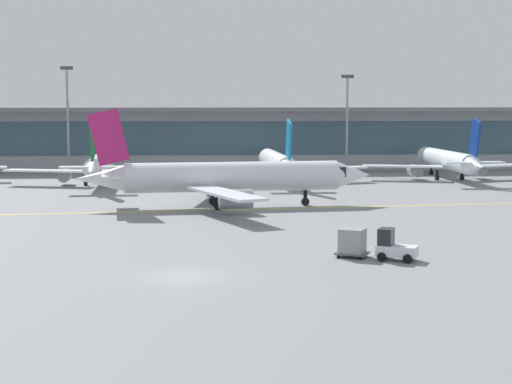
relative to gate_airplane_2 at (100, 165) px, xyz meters
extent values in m
plane|color=gray|center=(12.17, -55.61, -2.54)|extent=(400.00, 400.00, 0.00)
cube|color=yellow|center=(15.99, -25.19, -2.53)|extent=(109.34, 12.72, 0.01)
cube|color=#9EA3A8|center=(12.17, 24.56, 1.96)|extent=(174.79, 8.00, 9.00)
cube|color=#385666|center=(12.17, 20.48, 2.41)|extent=(167.79, 0.16, 5.04)
cube|color=slate|center=(12.17, 23.06, 6.76)|extent=(181.78, 11.00, 0.60)
cylinder|color=white|center=(-0.02, 0.33, 0.08)|extent=(3.40, 18.44, 2.55)
cone|color=white|center=(-0.51, 11.01, 0.08)|extent=(2.56, 3.17, 2.42)
cube|color=black|center=(-0.42, 8.98, 0.40)|extent=(2.09, 2.38, 0.89)
cone|color=white|center=(0.51, -10.87, 0.08)|extent=(2.35, 4.17, 2.16)
cube|color=white|center=(-6.46, -1.47, -0.62)|extent=(10.76, 4.76, 0.21)
cylinder|color=#999EA3|center=(-4.41, -0.25, -1.33)|extent=(1.70, 2.77, 1.57)
cube|color=white|center=(6.56, -0.86, -0.62)|extent=(10.70, 5.64, 0.21)
cylinder|color=#999EA3|center=(4.42, 0.16, -1.33)|extent=(1.70, 2.77, 1.57)
cube|color=#19662D|center=(0.47, -10.05, 3.53)|extent=(0.43, 3.44, 4.80)
cube|color=white|center=(-1.42, -9.84, 0.47)|extent=(3.83, 1.97, 0.18)
cube|color=white|center=(2.33, -9.66, 0.47)|extent=(3.83, 1.97, 0.18)
cylinder|color=black|center=(-0.31, 6.74, -1.86)|extent=(0.33, 0.33, 1.35)
cylinder|color=black|center=(-0.31, 6.74, -2.20)|extent=(0.44, 0.69, 0.67)
cylinder|color=black|center=(-1.67, -1.25, -1.86)|extent=(0.33, 0.33, 1.35)
cylinder|color=black|center=(-1.67, -1.25, -2.20)|extent=(0.44, 0.69, 0.67)
cylinder|color=black|center=(1.78, -1.09, -1.86)|extent=(0.33, 0.33, 1.35)
cylinder|color=black|center=(1.78, -1.09, -2.20)|extent=(0.44, 0.69, 0.67)
cylinder|color=white|center=(22.47, 1.58, 0.08)|extent=(3.50, 18.45, 2.55)
cone|color=white|center=(21.91, 12.26, 0.08)|extent=(2.57, 3.18, 2.42)
cube|color=black|center=(22.02, 10.22, 0.40)|extent=(2.10, 2.39, 0.89)
cone|color=white|center=(23.05, -9.61, 0.08)|extent=(2.37, 4.18, 2.16)
cube|color=white|center=(16.04, -0.26, -0.62)|extent=(10.76, 4.71, 0.21)
cylinder|color=#999EA3|center=(18.07, 0.97, -1.33)|extent=(1.71, 2.77, 1.57)
cube|color=white|center=(29.05, 0.42, -0.62)|extent=(10.70, 5.68, 0.21)
cylinder|color=#999EA3|center=(26.90, 1.43, -1.33)|extent=(1.71, 2.77, 1.57)
cube|color=#1472B2|center=(23.01, -8.80, 3.53)|extent=(0.45, 3.44, 4.80)
cube|color=white|center=(21.12, -8.60, 0.47)|extent=(3.83, 1.99, 0.18)
cube|color=white|center=(24.86, -8.40, 0.47)|extent=(3.83, 1.99, 0.18)
cylinder|color=black|center=(22.13, 7.99, -1.86)|extent=(0.33, 0.33, 1.35)
cylinder|color=black|center=(22.13, 7.99, -2.20)|extent=(0.45, 0.69, 0.67)
cylinder|color=black|center=(20.82, -0.01, -1.86)|extent=(0.33, 0.33, 1.35)
cylinder|color=black|center=(20.82, -0.01, -2.20)|extent=(0.45, 0.69, 0.67)
cylinder|color=black|center=(24.27, 0.17, -1.86)|extent=(0.33, 0.33, 1.35)
cylinder|color=black|center=(24.27, 0.17, -2.20)|extent=(0.45, 0.69, 0.67)
cylinder|color=white|center=(45.79, 4.86, 0.08)|extent=(3.25, 18.42, 2.55)
cone|color=white|center=(45.37, 15.55, 0.08)|extent=(2.54, 3.15, 2.42)
cube|color=black|center=(45.45, 13.51, 0.40)|extent=(2.07, 2.37, 0.89)
cone|color=white|center=(46.22, -6.34, 0.08)|extent=(2.32, 4.16, 2.16)
cube|color=white|center=(39.33, 3.11, -0.62)|extent=(10.76, 4.83, 0.21)
cylinder|color=#999EA3|center=(41.39, 4.31, -1.33)|extent=(1.68, 2.76, 1.57)
cube|color=white|center=(52.36, 3.61, -0.62)|extent=(10.71, 5.56, 0.21)
cylinder|color=#999EA3|center=(50.22, 4.65, -1.33)|extent=(1.68, 2.76, 1.57)
cube|color=navy|center=(46.19, -5.53, 3.53)|extent=(0.40, 3.44, 4.80)
cube|color=white|center=(44.31, -5.30, 0.47)|extent=(3.81, 1.94, 0.18)
cube|color=white|center=(48.05, -5.15, 0.47)|extent=(3.81, 1.94, 0.18)
cylinder|color=black|center=(45.54, 11.27, -1.86)|extent=(0.33, 0.33, 1.35)
cylinder|color=black|center=(45.54, 11.27, -2.20)|extent=(0.44, 0.69, 0.67)
cylinder|color=black|center=(44.12, 3.29, -1.86)|extent=(0.33, 0.33, 1.35)
cylinder|color=black|center=(44.12, 3.29, -2.20)|extent=(0.44, 0.69, 0.67)
cylinder|color=black|center=(47.57, 3.43, -1.86)|extent=(0.33, 0.33, 1.35)
cylinder|color=black|center=(47.57, 3.43, -2.20)|extent=(0.44, 0.69, 0.67)
cylinder|color=silver|center=(15.99, -23.19, 0.49)|extent=(21.39, 5.31, 2.94)
cone|color=silver|center=(28.27, -21.80, 0.49)|extent=(3.82, 3.18, 2.80)
cube|color=black|center=(25.93, -22.07, 0.86)|extent=(2.89, 2.58, 1.03)
cone|color=silver|center=(3.12, -24.65, 0.49)|extent=(4.96, 3.02, 2.50)
cube|color=silver|center=(13.42, -15.90, -0.32)|extent=(4.75, 12.41, 0.24)
cylinder|color=#999EA3|center=(14.99, -18.16, -1.14)|extent=(3.30, 2.16, 1.82)
cube|color=silver|center=(15.12, -30.87, -0.32)|extent=(7.20, 12.26, 0.24)
cylinder|color=#999EA3|center=(16.13, -28.31, -1.14)|extent=(3.30, 2.16, 1.82)
cube|color=#B21E66|center=(4.06, -24.54, 4.47)|extent=(3.98, 0.76, 5.54)
cube|color=silver|center=(4.16, -22.35, 0.93)|extent=(2.55, 4.53, 0.21)
cube|color=silver|center=(4.64, -26.65, 0.93)|extent=(2.55, 4.53, 0.21)
cylinder|color=black|center=(23.36, -22.36, -1.76)|extent=(0.38, 0.38, 1.56)
cylinder|color=black|center=(23.36, -22.36, -2.15)|extent=(0.83, 0.56, 0.78)
cylinder|color=black|center=(14.05, -21.41, -1.76)|extent=(0.38, 0.38, 1.56)
cylinder|color=black|center=(14.05, -21.41, -2.15)|extent=(0.83, 0.56, 0.78)
cylinder|color=black|center=(14.49, -25.36, -1.76)|extent=(0.38, 0.38, 1.56)
cylinder|color=black|center=(14.49, -25.36, -2.15)|extent=(0.83, 0.56, 0.78)
cube|color=silver|center=(25.96, -51.43, -1.89)|extent=(2.95, 2.39, 0.70)
cube|color=#1E2328|center=(25.28, -51.11, -0.99)|extent=(1.35, 1.51, 1.10)
cylinder|color=black|center=(27.03, -51.17, -2.24)|extent=(0.64, 0.46, 0.60)
cylinder|color=black|center=(26.42, -52.43, -2.24)|extent=(0.64, 0.46, 0.60)
cylinder|color=black|center=(25.50, -50.43, -2.24)|extent=(0.64, 0.46, 0.60)
cylinder|color=black|center=(24.89, -51.70, -2.24)|extent=(0.64, 0.46, 0.60)
cube|color=#595B60|center=(23.23, -50.12, -2.26)|extent=(2.59, 2.35, 0.12)
cube|color=gray|center=(23.23, -50.12, -1.40)|extent=(2.09, 2.05, 1.60)
cylinder|color=black|center=(24.21, -49.81, -2.43)|extent=(0.24, 0.19, 0.22)
cylinder|color=black|center=(23.60, -51.07, -2.43)|extent=(0.24, 0.19, 0.22)
cylinder|color=black|center=(22.85, -49.16, -2.43)|extent=(0.24, 0.19, 0.22)
cylinder|color=black|center=(22.25, -50.42, -2.43)|extent=(0.24, 0.19, 0.22)
cylinder|color=gray|center=(-6.59, 15.95, 4.96)|extent=(0.36, 0.36, 15.01)
cube|color=#3F3F42|center=(-6.59, 15.95, 12.72)|extent=(1.80, 0.30, 0.50)
cylinder|color=gray|center=(34.00, 15.54, 4.39)|extent=(0.36, 0.36, 13.86)
cube|color=#3F3F42|center=(34.00, 15.54, 11.58)|extent=(1.80, 0.30, 0.50)
camera|label=1|loc=(13.61, -103.63, 7.80)|focal=57.32mm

